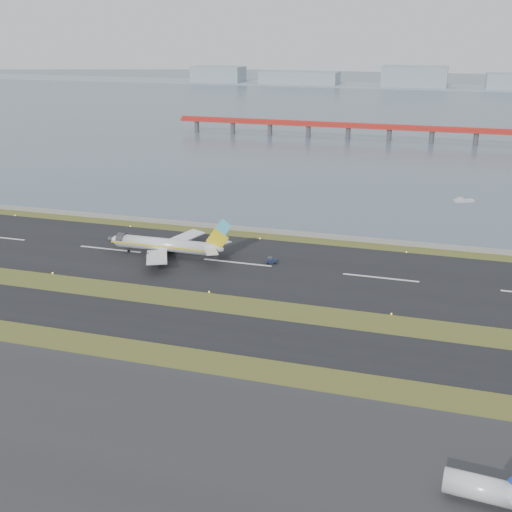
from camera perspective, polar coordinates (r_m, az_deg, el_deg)
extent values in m
plane|color=#424D1B|center=(154.68, -5.18, -4.32)|extent=(1000.00, 1000.00, 0.00)
cube|color=#2B2B2D|center=(112.13, -16.00, -15.18)|extent=(1000.00, 50.00, 0.10)
cube|color=black|center=(144.67, -6.95, -6.14)|extent=(1000.00, 18.00, 0.10)
cube|color=black|center=(180.72, -1.67, -0.61)|extent=(1000.00, 45.00, 0.10)
cube|color=gray|center=(207.70, 0.94, 2.26)|extent=(1000.00, 2.50, 1.00)
cube|color=#4D5A6E|center=(596.42, 11.83, 13.27)|extent=(1400.00, 800.00, 1.30)
cube|color=red|center=(386.14, 11.80, 11.08)|extent=(260.00, 5.00, 1.60)
cube|color=red|center=(385.93, 11.81, 11.30)|extent=(260.00, 0.40, 1.40)
cylinder|color=#4C4C51|center=(406.65, -2.07, 11.25)|extent=(2.80, 2.80, 7.00)
cylinder|color=#4C4C51|center=(386.81, 11.75, 10.42)|extent=(2.80, 2.80, 7.00)
cube|color=#94A3AF|center=(755.20, 13.06, 14.46)|extent=(1400.00, 80.00, 1.00)
cube|color=#94A3AF|center=(800.90, -3.37, 15.83)|extent=(60.00, 35.00, 18.00)
cube|color=#94A3AF|center=(772.57, 3.88, 15.53)|extent=(90.00, 35.00, 14.00)
cube|color=#94A3AF|center=(753.72, 13.91, 15.22)|extent=(70.00, 35.00, 22.00)
cylinder|color=white|center=(187.03, -8.32, 1.02)|extent=(28.00, 3.80, 3.80)
cone|color=white|center=(193.94, -12.51, 1.43)|extent=(3.20, 3.80, 3.80)
cone|color=white|center=(180.90, -3.66, 0.64)|extent=(5.00, 3.80, 3.80)
cube|color=yellow|center=(185.39, -8.57, 0.84)|extent=(31.00, 0.06, 0.45)
cube|color=yellow|center=(188.67, -8.08, 1.20)|extent=(31.00, 0.06, 0.45)
cube|color=white|center=(179.12, -8.80, -0.09)|extent=(11.31, 15.89, 1.66)
cube|color=white|center=(193.71, -6.67, 1.54)|extent=(11.31, 15.89, 1.66)
cylinder|color=#37373C|center=(182.34, -8.94, -0.14)|extent=(4.20, 2.10, 2.10)
cylinder|color=#37373C|center=(192.58, -7.42, 1.02)|extent=(4.20, 2.10, 2.10)
cube|color=yellow|center=(179.71, -3.44, 1.49)|extent=(6.80, 0.35, 6.85)
cube|color=#53CCED|center=(177.96, -2.89, 2.57)|extent=(4.85, 0.37, 4.90)
cube|color=white|center=(177.28, -4.00, 0.40)|extent=(5.64, 6.80, 0.22)
cube|color=white|center=(184.01, -3.17, 1.15)|extent=(5.64, 6.80, 0.22)
cylinder|color=black|center=(192.76, -11.25, 0.45)|extent=(0.80, 0.28, 0.80)
cylinder|color=black|center=(184.99, -8.22, -0.16)|extent=(1.00, 0.38, 1.00)
cylinder|color=black|center=(189.77, -7.52, 0.39)|extent=(1.00, 0.38, 1.00)
cube|color=#161D3C|center=(179.98, 1.36, -0.43)|extent=(3.22, 2.36, 1.08)
cube|color=#37373C|center=(179.73, 1.25, -0.22)|extent=(1.59, 1.65, 0.63)
cylinder|color=black|center=(179.47, 1.05, -0.66)|extent=(0.68, 0.44, 0.63)
cylinder|color=black|center=(180.82, 1.04, -0.50)|extent=(0.68, 0.44, 0.63)
cylinder|color=black|center=(179.49, 1.68, -0.66)|extent=(0.68, 0.44, 0.63)
cylinder|color=black|center=(180.85, 1.67, -0.50)|extent=(0.68, 0.44, 0.63)
cylinder|color=white|center=(99.31, 19.33, -18.90)|extent=(10.29, 4.50, 3.60)
cube|color=silver|center=(256.63, 17.98, 4.68)|extent=(7.98, 5.33, 0.99)
cube|color=silver|center=(255.73, 17.67, 4.87)|extent=(2.71, 2.49, 0.99)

